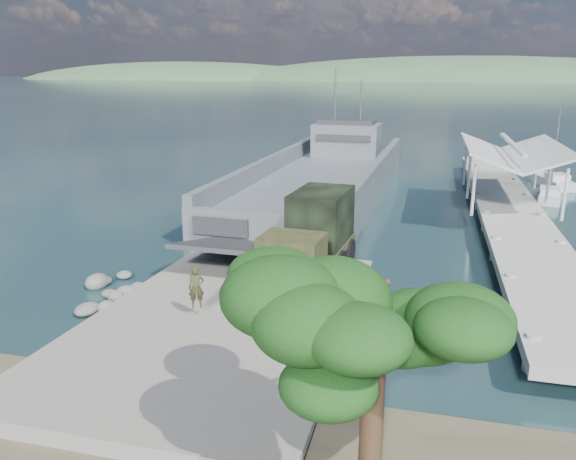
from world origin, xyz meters
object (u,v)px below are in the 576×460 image
at_px(pier, 509,199).
at_px(landing_craft, 322,186).
at_px(sailboat_near, 549,196).
at_px(sailboat_far, 552,181).
at_px(soldier, 197,297).
at_px(overhang_tree, 357,321).
at_px(military_truck, 312,238).

relative_size(pier, landing_craft, 1.18).
distance_m(sailboat_near, sailboat_far, 6.21).
bearing_deg(soldier, sailboat_far, 36.28).
xyz_separation_m(sailboat_far, overhang_tree, (-12.09, -42.26, 4.36)).
relative_size(landing_craft, sailboat_far, 5.09).
bearing_deg(overhang_tree, pier, 76.68).
distance_m(pier, sailboat_near, 8.94).
bearing_deg(pier, overhang_tree, -103.32).
bearing_deg(sailboat_far, sailboat_near, -114.91).
xyz_separation_m(soldier, sailboat_far, (19.34, 34.34, -0.96)).
height_order(landing_craft, sailboat_far, landing_craft).
relative_size(landing_craft, sailboat_near, 5.82).
xyz_separation_m(pier, sailboat_near, (4.11, 7.84, -1.26)).
bearing_deg(military_truck, landing_craft, 104.50).
bearing_deg(pier, sailboat_near, 62.36).
distance_m(pier, sailboat_far, 14.97).
xyz_separation_m(landing_craft, sailboat_near, (17.79, 3.22, -0.56)).
xyz_separation_m(military_truck, overhang_tree, (3.73, -13.29, 2.31)).
bearing_deg(landing_craft, sailboat_far, 28.10).
relative_size(sailboat_near, overhang_tree, 0.98).
relative_size(pier, soldier, 25.79).
bearing_deg(soldier, sailboat_near, 33.08).
relative_size(landing_craft, military_truck, 4.33).
bearing_deg(pier, soldier, -124.36).
xyz_separation_m(landing_craft, overhang_tree, (6.97, -32.96, 3.86)).
bearing_deg(sailboat_near, overhang_tree, -95.61).
height_order(military_truck, overhang_tree, overhang_tree).
bearing_deg(pier, landing_craft, 161.34).
xyz_separation_m(soldier, overhang_tree, (7.25, -7.92, 3.40)).
bearing_deg(overhang_tree, military_truck, 105.69).
distance_m(soldier, overhang_tree, 11.26).
bearing_deg(sailboat_near, military_truck, -111.40).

